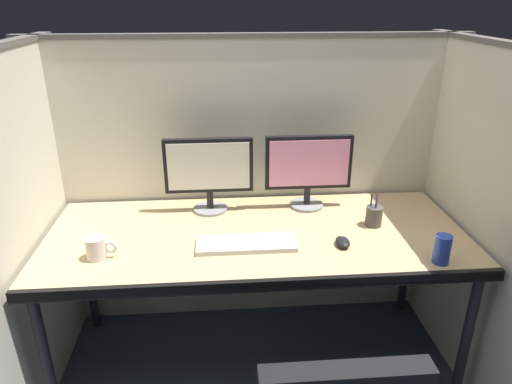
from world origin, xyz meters
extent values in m
cube|color=beige|center=(0.00, 0.74, 0.78)|extent=(2.20, 0.05, 1.55)
cube|color=#605B56|center=(0.00, 0.74, 1.56)|extent=(2.21, 0.06, 0.02)
cube|color=beige|center=(-0.99, 0.20, 0.78)|extent=(0.05, 1.40, 1.55)
cube|color=beige|center=(0.99, 0.20, 0.78)|extent=(0.05, 1.40, 1.55)
cube|color=tan|center=(0.00, 0.30, 0.72)|extent=(1.90, 0.80, 0.04)
cube|color=black|center=(0.00, -0.09, 0.72)|extent=(1.90, 0.02, 0.05)
cylinder|color=black|center=(-0.89, -0.04, 0.35)|extent=(0.04, 0.04, 0.70)
cylinder|color=black|center=(0.89, -0.04, 0.35)|extent=(0.04, 0.04, 0.70)
cylinder|color=black|center=(-0.89, 0.64, 0.35)|extent=(0.04, 0.04, 0.70)
cylinder|color=black|center=(0.89, 0.64, 0.35)|extent=(0.04, 0.04, 0.70)
cylinder|color=gray|center=(-0.21, 0.56, 0.75)|extent=(0.17, 0.17, 0.01)
cylinder|color=black|center=(-0.21, 0.56, 0.80)|extent=(0.03, 0.03, 0.09)
cube|color=black|center=(-0.21, 0.56, 0.98)|extent=(0.43, 0.03, 0.27)
cube|color=silver|center=(-0.21, 0.54, 0.98)|extent=(0.39, 0.01, 0.23)
cylinder|color=gray|center=(0.28, 0.57, 0.75)|extent=(0.17, 0.17, 0.01)
cylinder|color=black|center=(0.28, 0.57, 0.80)|extent=(0.03, 0.03, 0.09)
cube|color=black|center=(0.28, 0.57, 0.98)|extent=(0.43, 0.03, 0.27)
cube|color=pink|center=(0.28, 0.55, 0.98)|extent=(0.39, 0.01, 0.23)
cube|color=silver|center=(-0.06, 0.18, 0.75)|extent=(0.43, 0.15, 0.02)
ellipsoid|color=black|center=(0.36, 0.15, 0.76)|extent=(0.06, 0.10, 0.03)
cylinder|color=#59595B|center=(0.36, 0.17, 0.77)|extent=(0.01, 0.01, 0.01)
cylinder|color=#4C4742|center=(0.55, 0.33, 0.79)|extent=(0.08, 0.08, 0.09)
cylinder|color=red|center=(0.56, 0.33, 0.83)|extent=(0.01, 0.01, 0.16)
cylinder|color=#263FB2|center=(0.55, 0.32, 0.83)|extent=(0.01, 0.01, 0.16)
cylinder|color=black|center=(0.54, 0.34, 0.82)|extent=(0.01, 0.01, 0.14)
cylinder|color=#263FB2|center=(0.72, -0.02, 0.80)|extent=(0.07, 0.07, 0.12)
cylinder|color=silver|center=(-0.68, 0.13, 0.79)|extent=(0.08, 0.08, 0.09)
torus|color=silver|center=(-0.62, 0.13, 0.79)|extent=(0.06, 0.01, 0.06)
camera|label=1|loc=(-0.15, -1.58, 1.74)|focal=32.66mm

